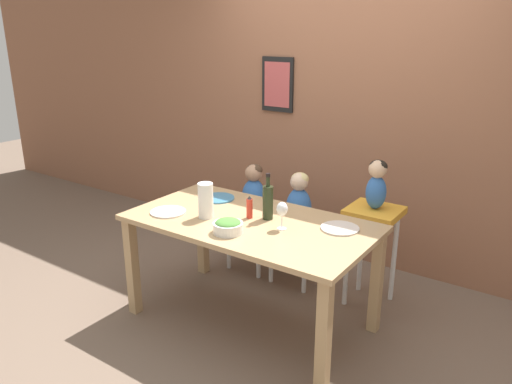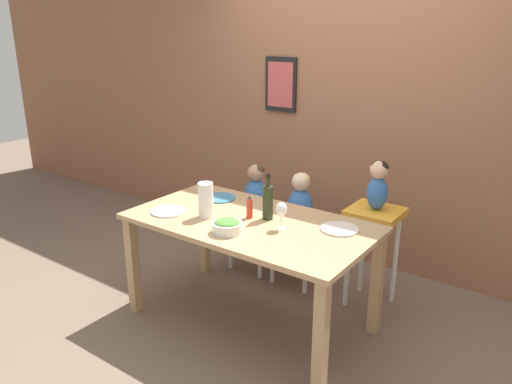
% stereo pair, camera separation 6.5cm
% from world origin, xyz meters
% --- Properties ---
extents(ground_plane, '(14.00, 14.00, 0.00)m').
position_xyz_m(ground_plane, '(0.00, 0.00, 0.00)').
color(ground_plane, '#705B4C').
extents(wall_back, '(10.00, 0.09, 2.70)m').
position_xyz_m(wall_back, '(-0.00, 1.38, 1.35)').
color(wall_back, '#8E5B42').
rests_on(wall_back, ground_plane).
extents(dining_table, '(1.64, 0.89, 0.77)m').
position_xyz_m(dining_table, '(0.00, 0.00, 0.66)').
color(dining_table, tan).
rests_on(dining_table, ground_plane).
extents(chair_far_left, '(0.43, 0.41, 0.44)m').
position_xyz_m(chair_far_left, '(-0.47, 0.72, 0.38)').
color(chair_far_left, silver).
rests_on(chair_far_left, ground_plane).
extents(chair_far_center, '(0.43, 0.41, 0.44)m').
position_xyz_m(chair_far_center, '(-0.04, 0.72, 0.38)').
color(chair_far_center, silver).
rests_on(chair_far_center, ground_plane).
extents(chair_right_highchair, '(0.37, 0.35, 0.75)m').
position_xyz_m(chair_right_highchair, '(0.58, 0.72, 0.59)').
color(chair_right_highchair, silver).
rests_on(chair_right_highchair, ground_plane).
extents(person_child_left, '(0.21, 0.20, 0.47)m').
position_xyz_m(person_child_left, '(-0.47, 0.72, 0.68)').
color(person_child_left, '#3366B2').
rests_on(person_child_left, chair_far_left).
extents(person_child_center, '(0.21, 0.20, 0.47)m').
position_xyz_m(person_child_center, '(-0.04, 0.72, 0.68)').
color(person_child_center, '#3366B2').
rests_on(person_child_center, chair_far_center).
extents(person_baby_right, '(0.15, 0.14, 0.36)m').
position_xyz_m(person_baby_right, '(0.58, 0.72, 0.95)').
color(person_baby_right, '#3366B2').
rests_on(person_baby_right, chair_right_highchair).
extents(wine_bottle, '(0.07, 0.07, 0.32)m').
position_xyz_m(wine_bottle, '(0.08, 0.09, 0.89)').
color(wine_bottle, '#232D19').
rests_on(wine_bottle, dining_table).
extents(paper_towel_roll, '(0.10, 0.10, 0.24)m').
position_xyz_m(paper_towel_roll, '(-0.28, -0.12, 0.89)').
color(paper_towel_roll, white).
rests_on(paper_towel_roll, dining_table).
extents(wine_glass_near, '(0.07, 0.07, 0.18)m').
position_xyz_m(wine_glass_near, '(0.25, -0.01, 0.90)').
color(wine_glass_near, white).
rests_on(wine_glass_near, dining_table).
extents(salad_bowl_large, '(0.19, 0.19, 0.09)m').
position_xyz_m(salad_bowl_large, '(0.01, -0.25, 0.81)').
color(salad_bowl_large, white).
rests_on(salad_bowl_large, dining_table).
extents(dinner_plate_front_left, '(0.25, 0.25, 0.01)m').
position_xyz_m(dinner_plate_front_left, '(-0.55, -0.21, 0.77)').
color(dinner_plate_front_left, silver).
rests_on(dinner_plate_front_left, dining_table).
extents(dinner_plate_back_left, '(0.25, 0.25, 0.01)m').
position_xyz_m(dinner_plate_back_left, '(-0.45, 0.22, 0.77)').
color(dinner_plate_back_left, teal).
rests_on(dinner_plate_back_left, dining_table).
extents(dinner_plate_back_right, '(0.25, 0.25, 0.01)m').
position_xyz_m(dinner_plate_back_right, '(0.56, 0.20, 0.77)').
color(dinner_plate_back_right, silver).
rests_on(dinner_plate_back_right, dining_table).
extents(condiment_bottle_hot_sauce, '(0.04, 0.04, 0.16)m').
position_xyz_m(condiment_bottle_hot_sauce, '(-0.03, 0.03, 0.84)').
color(condiment_bottle_hot_sauce, red).
rests_on(condiment_bottle_hot_sauce, dining_table).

